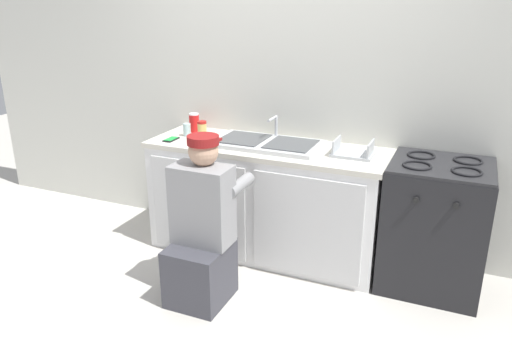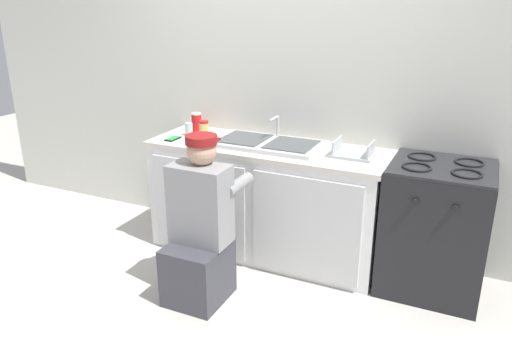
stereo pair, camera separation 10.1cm
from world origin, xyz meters
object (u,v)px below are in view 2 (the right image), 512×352
at_px(sink_double_basin, 268,143).
at_px(soda_cup_red, 197,122).
at_px(water_glass, 189,129).
at_px(plumber_person, 200,234).
at_px(condiment_jar, 204,129).
at_px(stove_range, 435,228).
at_px(cell_phone, 173,139).
at_px(dish_rack_tray, 353,153).

height_order(sink_double_basin, soda_cup_red, sink_double_basin).
bearing_deg(water_glass, plumber_person, -54.61).
xyz_separation_m(condiment_jar, soda_cup_red, (-0.14, 0.12, 0.01)).
bearing_deg(stove_range, sink_double_basin, 179.90).
xyz_separation_m(soda_cup_red, water_glass, (0.01, -0.14, -0.03)).
bearing_deg(stove_range, soda_cup_red, 175.86).
xyz_separation_m(sink_double_basin, stove_range, (1.23, -0.00, -0.44)).
relative_size(condiment_jar, soda_cup_red, 0.84).
distance_m(stove_range, water_glass, 1.97).
distance_m(sink_double_basin, stove_range, 1.31).
bearing_deg(water_glass, cell_phone, -107.97).
distance_m(water_glass, cell_phone, 0.17).
bearing_deg(stove_range, condiment_jar, 179.44).
xyz_separation_m(plumber_person, condiment_jar, (-0.42, 0.78, 0.47)).
xyz_separation_m(plumber_person, water_glass, (-0.54, 0.77, 0.46)).
bearing_deg(dish_rack_tray, condiment_jar, 179.66).
relative_size(plumber_person, dish_rack_tray, 3.94).
relative_size(plumber_person, condiment_jar, 8.63).
distance_m(plumber_person, water_glass, 1.05).
distance_m(plumber_person, condiment_jar, 1.00).
distance_m(sink_double_basin, water_glass, 0.68).
bearing_deg(sink_double_basin, condiment_jar, 178.42).
bearing_deg(water_glass, sink_double_basin, -0.02).
bearing_deg(cell_phone, water_glass, 72.03).
bearing_deg(soda_cup_red, condiment_jar, -40.77).
bearing_deg(stove_range, plumber_person, -150.82).
xyz_separation_m(sink_double_basin, water_glass, (-0.68, 0.00, 0.03)).
xyz_separation_m(water_glass, cell_phone, (-0.05, -0.16, -0.04)).
relative_size(plumber_person, water_glass, 11.04).
distance_m(stove_range, soda_cup_red, 1.99).
xyz_separation_m(plumber_person, soda_cup_red, (-0.56, 0.90, 0.48)).
height_order(stove_range, soda_cup_red, soda_cup_red).
xyz_separation_m(dish_rack_tray, cell_phone, (-1.37, -0.16, -0.02)).
relative_size(stove_range, dish_rack_tray, 3.23).
distance_m(sink_double_basin, plumber_person, 0.89).
height_order(condiment_jar, cell_phone, condiment_jar).
xyz_separation_m(dish_rack_tray, soda_cup_red, (-1.34, 0.13, 0.05)).
bearing_deg(sink_double_basin, cell_phone, -168.05).
height_order(stove_range, condiment_jar, condiment_jar).
relative_size(dish_rack_tray, cell_phone, 2.00).
bearing_deg(cell_phone, soda_cup_red, 82.54).
relative_size(stove_range, water_glass, 9.03).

